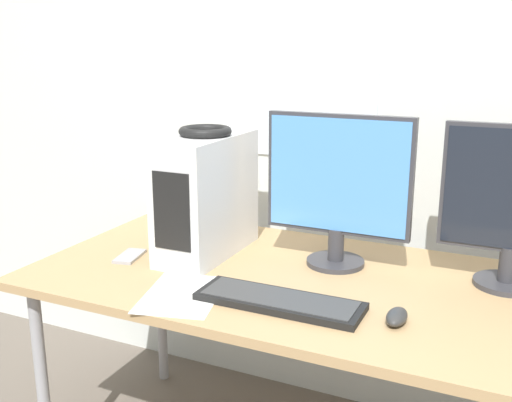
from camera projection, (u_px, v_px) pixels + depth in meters
The scene contains 9 objects.
wall_back at pixel (452, 65), 2.03m from camera, with size 8.00×0.07×2.70m.
desk at pixel (407, 308), 1.72m from camera, with size 2.33×0.85×0.73m.
pc_tower at pixel (207, 196), 2.00m from camera, with size 0.18×0.43×0.41m.
headphones at pixel (205, 131), 1.94m from camera, with size 0.17×0.17×0.03m.
monitor_main at pixel (338, 186), 1.88m from camera, with size 0.47×0.19×0.49m.
keyboard at pixel (279, 301), 1.64m from camera, with size 0.46×0.15×0.02m.
mouse at pixel (397, 317), 1.53m from camera, with size 0.05×0.10×0.04m.
cell_phone at pixel (130, 256), 2.01m from camera, with size 0.09×0.15×0.01m.
paper_sheet_front at pixel (182, 294), 1.71m from camera, with size 0.28×0.34×0.00m.
Camera 1 is at (0.28, -1.19, 1.42)m, focal length 42.00 mm.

